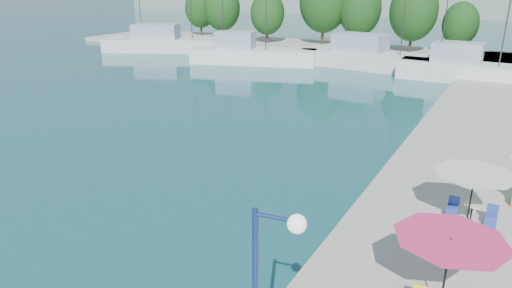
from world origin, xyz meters
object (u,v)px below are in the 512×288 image
Objects in this scene: umbrella_white at (474,180)px; trawler_04 at (476,72)px; umbrella_pink at (450,247)px; street_lamp at (271,282)px; trawler_01 at (175,43)px; trawler_02 at (250,55)px; trawler_03 at (379,60)px.

trawler_04 is at bearing 94.96° from umbrella_white.
umbrella_pink is 5.99m from street_lamp.
trawler_01 is 4.17× the size of street_lamp.
trawler_01 is 1.35× the size of trawler_02.
trawler_02 is at bearing 132.23° from umbrella_white.
trawler_03 is at bearing 93.80° from street_lamp.
street_lamp is at bearing -77.33° from trawler_02.
trawler_04 is at bearing 94.11° from umbrella_pink.
umbrella_pink is 5.84m from umbrella_white.
umbrella_white is (13.19, -34.80, 1.48)m from trawler_03.
umbrella_white is 0.59× the size of street_lamp.
trawler_04 is at bearing -29.74° from trawler_01.
trawler_02 is (14.90, -3.77, 0.00)m from trawler_01.
trawler_03 is at bearing 110.76° from umbrella_white.
street_lamp is (39.95, -45.43, 3.02)m from trawler_01.
trawler_04 is 5.18× the size of umbrella_white.
trawler_01 and trawler_03 have the same top height.
trawler_02 is at bearing -158.04° from trawler_03.
trawler_01 is at bearing 177.02° from trawler_04.
trawler_04 is (39.87, -2.03, 0.00)m from trawler_01.
trawler_01 reaches higher than umbrella_pink.
trawler_02 is 1.00× the size of trawler_04.
trawler_03 is at bearing 166.64° from trawler_04.
trawler_04 is 38.32m from umbrella_pink.
trawler_04 is 43.51m from street_lamp.
trawler_02 is at bearing -41.02° from trawler_01.
street_lamp is (0.07, -43.40, 3.02)m from trawler_04.
umbrella_white is at bearing 89.38° from umbrella_pink.
trawler_01 is at bearing 136.66° from umbrella_pink.
street_lamp is at bearing -103.88° from umbrella_white.
trawler_04 is at bearing 81.05° from street_lamp.
trawler_03 is at bearing -2.29° from trawler_02.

